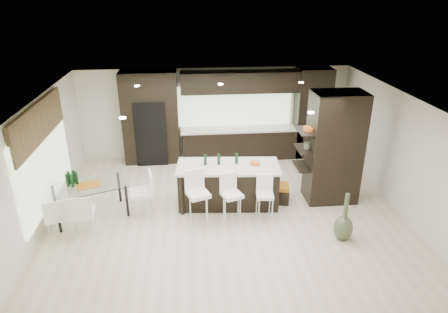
{
  "coord_description": "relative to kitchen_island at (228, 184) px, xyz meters",
  "views": [
    {
      "loc": [
        -0.82,
        -8.06,
        4.89
      ],
      "look_at": [
        0.0,
        0.6,
        1.15
      ],
      "focal_mm": 32.0,
      "sensor_mm": 36.0,
      "label": 1
    }
  ],
  "objects": [
    {
      "name": "stool_left",
      "position": [
        -0.74,
        -0.84,
        0.0
      ],
      "size": [
        0.57,
        0.57,
        1.01
      ],
      "primitive_type": "cube",
      "rotation": [
        0.0,
        0.0,
        0.35
      ],
      "color": "white",
      "rests_on": "ground"
    },
    {
      "name": "window_left",
      "position": [
        -4.04,
        -0.2,
        0.85
      ],
      "size": [
        0.04,
        3.2,
        1.9
      ],
      "primitive_type": "cube",
      "color": "#B2D199",
      "rests_on": "left_wall"
    },
    {
      "name": "stone_accent",
      "position": [
        -4.01,
        -0.2,
        1.75
      ],
      "size": [
        0.08,
        3.0,
        0.8
      ],
      "primitive_type": "cube",
      "color": "brown",
      "rests_on": "left_wall"
    },
    {
      "name": "kitchen_island",
      "position": [
        0.0,
        0.0,
        0.0
      ],
      "size": [
        2.48,
        1.22,
        1.0
      ],
      "primitive_type": "cube",
      "rotation": [
        0.0,
        0.0,
        -0.08
      ],
      "color": "black",
      "rests_on": "ground"
    },
    {
      "name": "ceiling_spots",
      "position": [
        -0.08,
        -0.15,
        2.18
      ],
      "size": [
        4.0,
        3.0,
        0.02
      ],
      "primitive_type": "cube",
      "color": "white",
      "rests_on": "ceiling"
    },
    {
      "name": "chair_far",
      "position": [
        -3.67,
        -1.06,
        -0.07
      ],
      "size": [
        0.59,
        0.59,
        0.87
      ],
      "primitive_type": "cube",
      "rotation": [
        0.0,
        0.0,
        0.3
      ],
      "color": "white",
      "rests_on": "ground"
    },
    {
      "name": "partition_column",
      "position": [
        2.52,
        -0.0,
        0.85
      ],
      "size": [
        1.2,
        0.8,
        2.7
      ],
      "primitive_type": "cube",
      "color": "black",
      "rests_on": "ground"
    },
    {
      "name": "ceiling",
      "position": [
        -0.08,
        -0.4,
        2.2
      ],
      "size": [
        8.0,
        7.0,
        0.02
      ],
      "primitive_type": "cube",
      "color": "white",
      "rests_on": "ground"
    },
    {
      "name": "chair_end",
      "position": [
        -2.02,
        -0.29,
        -0.03
      ],
      "size": [
        0.59,
        0.59,
        0.94
      ],
      "primitive_type": "cube",
      "rotation": [
        0.0,
        0.0,
        1.75
      ],
      "color": "white",
      "rests_on": "ground"
    },
    {
      "name": "right_wall",
      "position": [
        3.92,
        -0.4,
        0.85
      ],
      "size": [
        0.02,
        7.0,
        2.7
      ],
      "primitive_type": "cube",
      "color": "silver",
      "rests_on": "ground"
    },
    {
      "name": "back_wall",
      "position": [
        -0.08,
        3.1,
        0.85
      ],
      "size": [
        8.0,
        0.02,
        2.7
      ],
      "primitive_type": "cube",
      "color": "silver",
      "rests_on": "ground"
    },
    {
      "name": "floor_vase",
      "position": [
        2.22,
        -1.72,
        0.03
      ],
      "size": [
        0.42,
        0.42,
        1.07
      ],
      "primitive_type": null,
      "rotation": [
        0.0,
        0.0,
        -0.07
      ],
      "color": "#404D37",
      "rests_on": "ground"
    },
    {
      "name": "back_cabinetry",
      "position": [
        0.42,
        2.77,
        0.85
      ],
      "size": [
        6.8,
        0.68,
        2.7
      ],
      "primitive_type": "cube",
      "color": "black",
      "rests_on": "ground"
    },
    {
      "name": "chair_near",
      "position": [
        -3.17,
        -1.08,
        -0.03
      ],
      "size": [
        0.56,
        0.56,
        0.94
      ],
      "primitive_type": "cube",
      "rotation": [
        0.0,
        0.0,
        0.1
      ],
      "color": "white",
      "rests_on": "ground"
    },
    {
      "name": "bench",
      "position": [
        0.91,
        0.05,
        -0.27
      ],
      "size": [
        1.25,
        0.71,
        0.45
      ],
      "primitive_type": "cube",
      "rotation": [
        0.0,
        0.0,
        -0.23
      ],
      "color": "black",
      "rests_on": "ground"
    },
    {
      "name": "ground",
      "position": [
        -0.08,
        -0.4,
        -0.5
      ],
      "size": [
        8.0,
        8.0,
        0.0
      ],
      "primitive_type": "plane",
      "color": "beige",
      "rests_on": "ground"
    },
    {
      "name": "stool_mid",
      "position": [
        0.0,
        -0.82,
        -0.04
      ],
      "size": [
        0.52,
        0.52,
        0.92
      ],
      "primitive_type": "cube",
      "rotation": [
        0.0,
        0.0,
        0.36
      ],
      "color": "white",
      "rests_on": "ground"
    },
    {
      "name": "window_back",
      "position": [
        0.52,
        3.06,
        1.05
      ],
      "size": [
        3.4,
        0.04,
        1.2
      ],
      "primitive_type": "cube",
      "color": "#B2D199",
      "rests_on": "back_wall"
    },
    {
      "name": "dining_table",
      "position": [
        -3.17,
        -0.29,
        -0.11
      ],
      "size": [
        1.84,
        1.44,
        0.78
      ],
      "primitive_type": "cube",
      "rotation": [
        0.0,
        0.0,
        0.37
      ],
      "color": "white",
      "rests_on": "ground"
    },
    {
      "name": "left_wall",
      "position": [
        -4.08,
        -0.4,
        0.85
      ],
      "size": [
        0.02,
        7.0,
        2.7
      ],
      "primitive_type": "cube",
      "color": "silver",
      "rests_on": "ground"
    },
    {
      "name": "refrigerator",
      "position": [
        -1.98,
        2.72,
        0.45
      ],
      "size": [
        0.9,
        0.68,
        1.9
      ],
      "primitive_type": "cube",
      "color": "black",
      "rests_on": "ground"
    },
    {
      "name": "stool_right",
      "position": [
        0.74,
        -0.8,
        -0.08
      ],
      "size": [
        0.41,
        0.41,
        0.84
      ],
      "primitive_type": "cube",
      "rotation": [
        0.0,
        0.0,
        -0.1
      ],
      "color": "white",
      "rests_on": "ground"
    }
  ]
}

